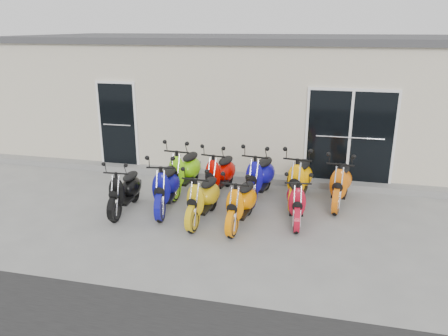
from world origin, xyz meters
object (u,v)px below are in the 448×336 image
at_px(scooter_front_blue, 166,180).
at_px(scooter_back_extra, 341,177).
at_px(scooter_front_black, 124,184).
at_px(scooter_back_yellow, 300,173).
at_px(scooter_back_blue, 260,170).
at_px(scooter_front_orange_a, 203,192).
at_px(scooter_back_red, 220,168).
at_px(scooter_front_red, 297,194).
at_px(scooter_front_orange_b, 241,196).
at_px(scooter_back_green, 184,164).

distance_m(scooter_front_blue, scooter_back_extra, 3.64).
distance_m(scooter_front_black, scooter_front_blue, 0.84).
xyz_separation_m(scooter_back_yellow, scooter_back_extra, (0.85, 0.05, -0.04)).
relative_size(scooter_back_blue, scooter_back_extra, 1.06).
xyz_separation_m(scooter_front_blue, scooter_front_orange_a, (0.88, -0.34, -0.04)).
bearing_deg(scooter_back_red, scooter_front_red, -23.17).
xyz_separation_m(scooter_front_blue, scooter_front_red, (2.63, 0.05, -0.08)).
xyz_separation_m(scooter_front_black, scooter_back_red, (1.65, 1.36, 0.04)).
xyz_separation_m(scooter_front_black, scooter_front_blue, (0.79, 0.27, 0.06)).
height_order(scooter_front_blue, scooter_back_yellow, scooter_back_yellow).
relative_size(scooter_front_black, scooter_back_red, 0.93).
xyz_separation_m(scooter_back_blue, scooter_back_yellow, (0.85, -0.00, 0.00)).
bearing_deg(scooter_front_blue, scooter_back_extra, 8.87).
relative_size(scooter_front_blue, scooter_back_red, 1.03).
relative_size(scooter_front_orange_b, scooter_front_red, 1.05).
bearing_deg(scooter_front_black, scooter_front_orange_a, -5.91).
bearing_deg(scooter_back_yellow, scooter_front_red, -83.31).
distance_m(scooter_front_orange_a, scooter_front_red, 1.80).
xyz_separation_m(scooter_front_orange_b, scooter_back_yellow, (0.98, 1.43, 0.07)).
height_order(scooter_front_red, scooter_back_red, scooter_back_red).
xyz_separation_m(scooter_front_orange_a, scooter_front_orange_b, (0.76, -0.04, -0.01)).
bearing_deg(scooter_front_black, scooter_back_blue, 23.76).
distance_m(scooter_front_blue, scooter_back_red, 1.40).
distance_m(scooter_back_green, scooter_back_yellow, 2.58).
height_order(scooter_front_orange_a, scooter_back_green, scooter_back_green).
bearing_deg(scooter_front_orange_a, scooter_back_yellow, 42.86).
height_order(scooter_front_orange_b, scooter_back_yellow, scooter_back_yellow).
height_order(scooter_back_green, scooter_back_red, scooter_back_green).
height_order(scooter_front_black, scooter_back_yellow, scooter_back_yellow).
height_order(scooter_front_red, scooter_back_yellow, scooter_back_yellow).
bearing_deg(scooter_back_blue, scooter_back_yellow, 6.78).
xyz_separation_m(scooter_front_orange_b, scooter_back_green, (-1.60, 1.43, 0.07)).
xyz_separation_m(scooter_front_orange_a, scooter_back_extra, (2.59, 1.44, 0.02)).
relative_size(scooter_front_black, scooter_front_orange_b, 0.98).
bearing_deg(scooter_front_blue, scooter_front_orange_a, -29.74).
bearing_deg(scooter_back_yellow, scooter_back_extra, 9.46).
bearing_deg(scooter_back_extra, scooter_front_orange_a, -143.47).
bearing_deg(scooter_back_yellow, scooter_front_black, -153.08).
height_order(scooter_front_black, scooter_back_extra, scooter_back_extra).
height_order(scooter_back_yellow, scooter_back_extra, scooter_back_yellow).
relative_size(scooter_front_red, scooter_back_yellow, 0.85).
xyz_separation_m(scooter_front_red, scooter_back_blue, (-0.86, 1.00, 0.10)).
xyz_separation_m(scooter_back_red, scooter_back_extra, (2.61, 0.00, 0.00)).
distance_m(scooter_front_red, scooter_back_yellow, 1.01).
xyz_separation_m(scooter_front_red, scooter_back_yellow, (-0.01, 1.00, 0.10)).
bearing_deg(scooter_front_red, scooter_front_orange_b, -162.83).
xyz_separation_m(scooter_front_orange_b, scooter_back_extra, (1.83, 1.48, 0.03)).
height_order(scooter_front_blue, scooter_back_red, scooter_front_blue).
relative_size(scooter_front_black, scooter_front_blue, 0.90).
distance_m(scooter_front_black, scooter_back_red, 2.14).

